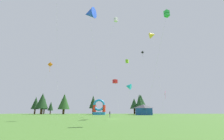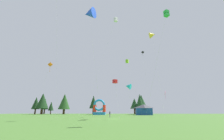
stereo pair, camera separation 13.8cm
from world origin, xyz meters
name	(u,v)px [view 1 (the left image)]	position (x,y,z in m)	size (l,w,h in m)	color
ground_plane	(111,119)	(0.00, 0.00, 0.00)	(120.00, 120.00, 0.00)	#47752D
kite_orange_diamond	(50,65)	(-16.20, 3.87, 13.37)	(5.31, 3.52, 13.98)	orange
kite_cyan_delta	(128,86)	(3.88, 0.26, 7.16)	(1.85, 3.14, 7.93)	#19B7CC
kite_blue_delta	(90,14)	(-4.32, -6.77, 21.41)	(3.53, 7.49, 22.57)	blue
kite_green_box	(167,14)	(9.96, -11.31, 18.12)	(3.94, 7.31, 18.72)	green
kite_red_box	(115,81)	(0.86, 0.88, 8.41)	(1.58, 1.91, 8.84)	red
kite_yellow_delta	(152,35)	(10.72, 2.63, 21.04)	(1.79, 7.42, 21.97)	yellow
kite_black_diamond	(143,53)	(12.60, 28.69, 25.41)	(1.49, 5.01, 26.30)	black
kite_white_box	(116,20)	(1.12, 0.45, 24.29)	(7.18, 5.37, 24.84)	white
kite_lime_box	(127,61)	(4.66, 12.61, 16.94)	(4.47, 1.88, 17.50)	#8CD826
kite_pink_diamond	(165,93)	(15.95, 12.61, 6.85)	(2.91, 2.04, 7.49)	#EA599E
person_far_side	(110,114)	(-0.65, 9.24, 0.96)	(0.32, 0.32, 1.61)	#724C8C
inflatable_blue_arch	(99,109)	(-6.21, 35.15, 2.35)	(5.23, 3.92, 6.58)	#268CD8
festival_tent	(144,110)	(12.39, 31.75, 2.12)	(6.30, 4.02, 4.23)	#19478C
tree_row_0	(36,103)	(-39.28, 45.12, 5.39)	(3.98, 3.98, 8.47)	#4C331E
tree_row_1	(42,101)	(-35.19, 43.25, 6.36)	(5.93, 5.93, 10.09)	#4C331E
tree_row_2	(43,103)	(-34.90, 43.37, 5.46)	(3.27, 3.27, 8.33)	#4C331E
tree_row_3	(45,104)	(-33.97, 43.53, 4.86)	(3.24, 3.24, 7.54)	#4C331E
tree_row_4	(51,106)	(-31.26, 44.53, 3.85)	(2.66, 2.66, 6.02)	#4C331E
tree_row_5	(64,102)	(-24.89, 45.04, 6.13)	(5.79, 5.79, 10.00)	#4C331E
tree_row_6	(93,102)	(-10.27, 44.85, 5.86)	(3.90, 3.90, 9.07)	#4C331E
tree_row_7	(134,104)	(10.17, 45.88, 5.11)	(4.24, 4.24, 7.71)	#4C331E
tree_row_8	(139,102)	(12.44, 43.17, 5.62)	(4.53, 4.53, 9.56)	#4C331E
tree_row_9	(141,102)	(13.51, 45.27, 5.78)	(6.07, 6.07, 9.49)	#4C331E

